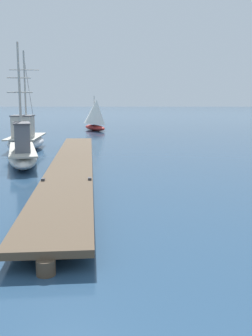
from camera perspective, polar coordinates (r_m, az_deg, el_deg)
floating_dock at (r=18.42m, az=-7.63°, el=0.71°), size 3.95×22.45×0.53m
fishing_boat_1 at (r=20.77m, az=-14.46°, el=2.26°), size 3.28×8.29×6.22m
fishing_boat_2 at (r=27.19m, az=-14.02°, el=4.00°), size 2.57×6.24×6.33m
distant_sailboat at (r=42.68m, az=-4.35°, el=7.52°), size 3.33×4.55×3.62m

